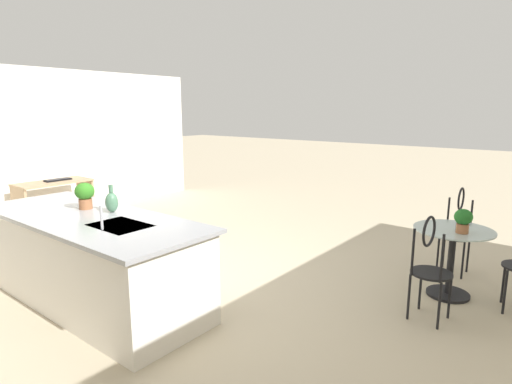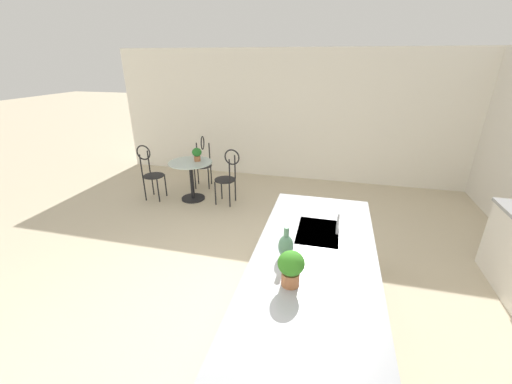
% 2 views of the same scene
% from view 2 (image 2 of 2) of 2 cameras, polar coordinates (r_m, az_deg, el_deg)
% --- Properties ---
extents(ground_plane, '(40.00, 40.00, 0.00)m').
position_cam_2_polar(ground_plane, '(3.66, -4.55, -19.98)').
color(ground_plane, beige).
extents(wall_left_window, '(0.12, 7.80, 2.70)m').
position_cam_2_polar(wall_left_window, '(6.94, 6.48, 13.42)').
color(wall_left_window, silver).
rests_on(wall_left_window, ground).
extents(kitchen_island, '(2.80, 1.06, 0.92)m').
position_cam_2_polar(kitchen_island, '(3.01, 9.73, -19.77)').
color(kitchen_island, white).
rests_on(kitchen_island, ground).
extents(bistro_table, '(0.80, 0.80, 0.74)m').
position_cam_2_polar(bistro_table, '(6.01, -11.59, 2.66)').
color(bistro_table, black).
rests_on(bistro_table, ground).
extents(chair_near_window, '(0.40, 0.49, 1.04)m').
position_cam_2_polar(chair_near_window, '(5.69, -5.15, 3.23)').
color(chair_near_window, black).
rests_on(chair_near_window, ground).
extents(chair_by_island, '(0.39, 0.48, 1.04)m').
position_cam_2_polar(chair_by_island, '(6.22, -18.61, 3.83)').
color(chair_by_island, black).
rests_on(chair_by_island, ground).
extents(chair_toward_desk, '(0.51, 0.45, 1.04)m').
position_cam_2_polar(chair_toward_desk, '(6.60, -9.63, 5.81)').
color(chair_toward_desk, black).
rests_on(chair_toward_desk, ground).
extents(sink_faucet, '(0.02, 0.02, 0.22)m').
position_cam_2_polar(sink_faucet, '(3.14, 14.60, -5.61)').
color(sink_faucet, '#B2B5BA').
rests_on(sink_faucet, kitchen_island).
extents(potted_plant_on_table, '(0.18, 0.18, 0.25)m').
position_cam_2_polar(potted_plant_on_table, '(5.93, -10.65, 6.86)').
color(potted_plant_on_table, '#9E603D').
rests_on(potted_plant_on_table, bistro_table).
extents(potted_plant_counter_near, '(0.20, 0.20, 0.28)m').
position_cam_2_polar(potted_plant_counter_near, '(2.39, 6.36, -13.29)').
color(potted_plant_counter_near, '#9E603D').
rests_on(potted_plant_counter_near, kitchen_island).
extents(vase_on_counter, '(0.13, 0.13, 0.29)m').
position_cam_2_polar(vase_on_counter, '(2.72, 5.42, -9.66)').
color(vase_on_counter, '#4C7A5B').
rests_on(vase_on_counter, kitchen_island).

